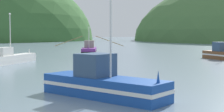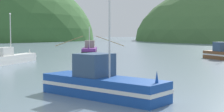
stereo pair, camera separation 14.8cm
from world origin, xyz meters
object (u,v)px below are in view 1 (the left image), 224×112
at_px(fishing_boat_purple, 89,51).
at_px(fishing_boat_blue, 102,83).
at_px(fishing_boat_white, 10,58).
at_px(fishing_boat_brown, 222,54).

xyz_separation_m(fishing_boat_purple, fishing_boat_blue, (0.40, -38.41, 0.00)).
xyz_separation_m(fishing_boat_white, fishing_boat_brown, (30.74, 4.74, 0.14)).
distance_m(fishing_boat_brown, fishing_boat_blue, 34.64).
height_order(fishing_boat_purple, fishing_boat_blue, fishing_boat_blue).
height_order(fishing_boat_white, fishing_boat_brown, fishing_boat_white).
distance_m(fishing_boat_white, fishing_boat_brown, 31.11).
relative_size(fishing_boat_purple, fishing_boat_blue, 1.52).
relative_size(fishing_boat_white, fishing_boat_brown, 1.45).
bearing_deg(fishing_boat_white, fishing_boat_purple, -15.60).
distance_m(fishing_boat_white, fishing_boat_purple, 18.12).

